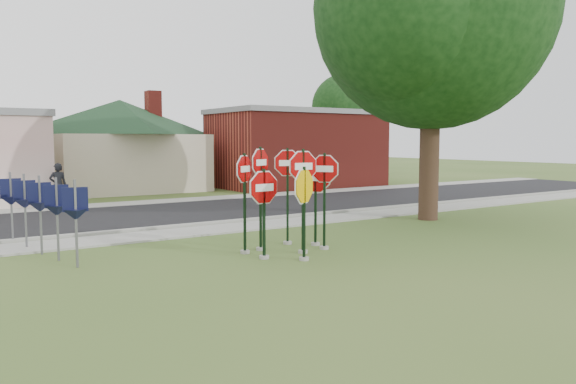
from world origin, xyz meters
TOP-DOWN VIEW (x-y plane):
  - ground at (0.00, 0.00)m, footprint 120.00×120.00m
  - sidewalk_near at (0.00, 5.50)m, footprint 60.00×1.60m
  - road at (0.00, 10.00)m, footprint 60.00×7.00m
  - sidewalk_far at (0.00, 14.30)m, footprint 60.00×1.60m
  - curb at (0.00, 6.50)m, footprint 60.00×0.20m
  - stop_sign_center at (0.19, 1.00)m, footprint 1.08×0.24m
  - stop_sign_yellow at (-0.28, 0.28)m, footprint 1.07×0.52m
  - stop_sign_left at (-0.98, 0.97)m, footprint 1.12×0.24m
  - stop_sign_right at (0.97, 1.13)m, footprint 0.65×0.81m
  - stop_sign_back_right at (0.55, 2.26)m, footprint 0.88×0.53m
  - stop_sign_back_left at (-0.52, 1.91)m, footprint 0.91×0.45m
  - stop_sign_far_right at (1.09, 1.69)m, footprint 0.67×0.97m
  - stop_sign_far_left at (-1.06, 1.78)m, footprint 0.85×0.50m
  - route_sign_row at (-5.40, 4.50)m, footprint 1.43×4.63m
  - building_house at (2.00, 22.00)m, footprint 11.60×11.60m
  - building_brick at (12.00, 18.50)m, footprint 10.20×6.20m
  - oak_tree at (7.50, 3.50)m, footprint 12.05×11.45m
  - bg_tree_right at (22.00, 26.00)m, footprint 5.60×5.60m
  - pedestrian at (-3.02, 14.33)m, footprint 0.73×0.52m

SIDE VIEW (x-z plane):
  - ground at x=0.00m, z-range 0.00..0.00m
  - road at x=0.00m, z-range 0.00..0.04m
  - sidewalk_near at x=0.00m, z-range 0.00..0.06m
  - sidewalk_far at x=0.00m, z-range 0.00..0.06m
  - curb at x=0.00m, z-range 0.00..0.14m
  - pedestrian at x=-3.02m, z-range 0.06..1.93m
  - route_sign_row at x=-5.40m, z-range 0.22..2.22m
  - stop_sign_left at x=-0.98m, z-range 0.25..2.56m
  - stop_sign_yellow at x=-0.28m, z-range 0.26..2.64m
  - stop_sign_far_right at x=1.09m, z-range 0.29..2.74m
  - stop_sign_far_left at x=-1.06m, z-range 0.30..2.94m
  - stop_sign_right at x=0.97m, z-range 0.32..2.96m
  - stop_sign_back_right at x=0.55m, z-range 0.34..3.09m
  - stop_sign_center at x=0.19m, z-range 0.36..3.12m
  - stop_sign_back_left at x=-0.52m, z-range 0.34..3.14m
  - building_brick at x=12.00m, z-range 0.03..4.78m
  - building_house at x=2.00m, z-range 0.55..6.75m
  - bg_tree_right at x=22.00m, z-range 1.38..9.78m
  - oak_tree at x=7.50m, z-range 1.61..13.31m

